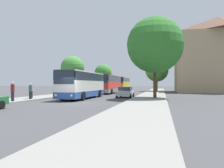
{
  "coord_description": "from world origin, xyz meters",
  "views": [
    {
      "loc": [
        8.53,
        -19.63,
        1.85
      ],
      "look_at": [
        0.55,
        14.92,
        1.81
      ],
      "focal_mm": 35.0,
      "sensor_mm": 36.0,
      "label": 1
    }
  ],
  "objects_px": {
    "bus_front": "(83,84)",
    "parked_car_right_near": "(125,92)",
    "bus_middle": "(109,84)",
    "tree_right_near": "(155,45)",
    "pedestrian_waiting_far": "(30,91)",
    "pedestrian_waiting_near": "(13,91)",
    "tree_left_near": "(73,68)",
    "tree_right_mid": "(157,70)",
    "bus_rear": "(122,84)",
    "pedestrian_walking_back": "(31,91)",
    "tree_left_far": "(103,73)"
  },
  "relations": [
    {
      "from": "bus_middle",
      "to": "tree_right_mid",
      "type": "xyz_separation_m",
      "value": [
        8.66,
        12.56,
        3.24
      ]
    },
    {
      "from": "bus_rear",
      "to": "pedestrian_waiting_near",
      "type": "relative_size",
      "value": 6.19
    },
    {
      "from": "pedestrian_waiting_near",
      "to": "tree_right_near",
      "type": "xyz_separation_m",
      "value": [
        13.38,
        8.21,
        5.41
      ]
    },
    {
      "from": "parked_car_right_near",
      "to": "pedestrian_waiting_far",
      "type": "relative_size",
      "value": 2.53
    },
    {
      "from": "pedestrian_waiting_far",
      "to": "bus_front",
      "type": "bearing_deg",
      "value": -91.84
    },
    {
      "from": "pedestrian_waiting_near",
      "to": "pedestrian_waiting_far",
      "type": "bearing_deg",
      "value": 71.97
    },
    {
      "from": "tree_right_mid",
      "to": "pedestrian_walking_back",
      "type": "bearing_deg",
      "value": -114.25
    },
    {
      "from": "bus_rear",
      "to": "tree_right_near",
      "type": "relative_size",
      "value": 1.19
    },
    {
      "from": "bus_rear",
      "to": "tree_left_near",
      "type": "distance_m",
      "value": 19.33
    },
    {
      "from": "parked_car_right_near",
      "to": "pedestrian_waiting_far",
      "type": "height_order",
      "value": "pedestrian_waiting_far"
    },
    {
      "from": "tree_left_near",
      "to": "bus_front",
      "type": "bearing_deg",
      "value": -60.56
    },
    {
      "from": "bus_rear",
      "to": "tree_left_near",
      "type": "relative_size",
      "value": 1.76
    },
    {
      "from": "pedestrian_walking_back",
      "to": "tree_left_far",
      "type": "bearing_deg",
      "value": -89.2
    },
    {
      "from": "bus_front",
      "to": "tree_right_near",
      "type": "bearing_deg",
      "value": 5.9
    },
    {
      "from": "bus_middle",
      "to": "tree_right_near",
      "type": "distance_m",
      "value": 17.2
    },
    {
      "from": "bus_middle",
      "to": "tree_left_near",
      "type": "bearing_deg",
      "value": -141.24
    },
    {
      "from": "tree_left_near",
      "to": "tree_left_far",
      "type": "xyz_separation_m",
      "value": [
        1.04,
        16.65,
        -0.1
      ]
    },
    {
      "from": "tree_right_mid",
      "to": "tree_left_far",
      "type": "bearing_deg",
      "value": -178.08
    },
    {
      "from": "tree_left_far",
      "to": "pedestrian_walking_back",
      "type": "bearing_deg",
      "value": -90.99
    },
    {
      "from": "bus_middle",
      "to": "tree_right_mid",
      "type": "relative_size",
      "value": 1.56
    },
    {
      "from": "tree_left_near",
      "to": "tree_left_far",
      "type": "relative_size",
      "value": 1.0
    },
    {
      "from": "parked_car_right_near",
      "to": "tree_right_near",
      "type": "xyz_separation_m",
      "value": [
        4.01,
        -2.46,
        5.77
      ]
    },
    {
      "from": "pedestrian_walking_back",
      "to": "tree_right_near",
      "type": "height_order",
      "value": "tree_right_near"
    },
    {
      "from": "pedestrian_waiting_far",
      "to": "tree_right_near",
      "type": "distance_m",
      "value": 15.43
    },
    {
      "from": "bus_front",
      "to": "parked_car_right_near",
      "type": "xyz_separation_m",
      "value": [
        4.83,
        3.42,
        -1.02
      ]
    },
    {
      "from": "pedestrian_waiting_near",
      "to": "tree_right_mid",
      "type": "relative_size",
      "value": 0.25
    },
    {
      "from": "bus_front",
      "to": "tree_left_far",
      "type": "height_order",
      "value": "tree_left_far"
    },
    {
      "from": "tree_right_mid",
      "to": "pedestrian_waiting_far",
      "type": "bearing_deg",
      "value": -112.48
    },
    {
      "from": "bus_front",
      "to": "pedestrian_waiting_near",
      "type": "height_order",
      "value": "bus_front"
    },
    {
      "from": "bus_middle",
      "to": "bus_rear",
      "type": "height_order",
      "value": "bus_rear"
    },
    {
      "from": "pedestrian_waiting_near",
      "to": "tree_left_near",
      "type": "height_order",
      "value": "tree_left_near"
    },
    {
      "from": "tree_left_near",
      "to": "tree_right_mid",
      "type": "bearing_deg",
      "value": 50.25
    },
    {
      "from": "bus_front",
      "to": "bus_rear",
      "type": "relative_size",
      "value": 0.96
    },
    {
      "from": "bus_front",
      "to": "pedestrian_waiting_far",
      "type": "xyz_separation_m",
      "value": [
        -4.63,
        -4.18,
        -0.75
      ]
    },
    {
      "from": "bus_middle",
      "to": "tree_right_near",
      "type": "relative_size",
      "value": 1.22
    },
    {
      "from": "bus_front",
      "to": "pedestrian_waiting_near",
      "type": "relative_size",
      "value": 5.97
    },
    {
      "from": "parked_car_right_near",
      "to": "tree_right_mid",
      "type": "relative_size",
      "value": 0.57
    },
    {
      "from": "pedestrian_waiting_far",
      "to": "parked_car_right_near",
      "type": "bearing_deg",
      "value": -95.12
    },
    {
      "from": "pedestrian_waiting_far",
      "to": "tree_left_near",
      "type": "bearing_deg",
      "value": -39.31
    },
    {
      "from": "bus_front",
      "to": "pedestrian_walking_back",
      "type": "height_order",
      "value": "bus_front"
    },
    {
      "from": "pedestrian_waiting_far",
      "to": "tree_right_mid",
      "type": "distance_m",
      "value": 34.37
    },
    {
      "from": "pedestrian_waiting_near",
      "to": "tree_left_far",
      "type": "relative_size",
      "value": 0.28
    },
    {
      "from": "bus_middle",
      "to": "tree_left_far",
      "type": "height_order",
      "value": "tree_left_far"
    },
    {
      "from": "bus_rear",
      "to": "tree_right_mid",
      "type": "distance_m",
      "value": 9.4
    },
    {
      "from": "pedestrian_walking_back",
      "to": "tree_right_near",
      "type": "distance_m",
      "value": 15.64
    },
    {
      "from": "parked_car_right_near",
      "to": "pedestrian_waiting_near",
      "type": "xyz_separation_m",
      "value": [
        -9.37,
        -10.67,
        0.36
      ]
    },
    {
      "from": "tree_right_near",
      "to": "tree_right_mid",
      "type": "distance_m",
      "value": 26.43
    },
    {
      "from": "bus_middle",
      "to": "pedestrian_waiting_far",
      "type": "distance_m",
      "value": 19.5
    },
    {
      "from": "pedestrian_waiting_near",
      "to": "pedestrian_waiting_far",
      "type": "xyz_separation_m",
      "value": [
        -0.09,
        3.07,
        -0.09
      ]
    },
    {
      "from": "pedestrian_waiting_near",
      "to": "bus_front",
      "type": "bearing_deg",
      "value": 38.28
    }
  ]
}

